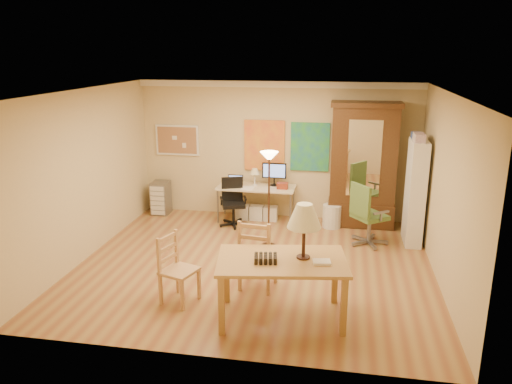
% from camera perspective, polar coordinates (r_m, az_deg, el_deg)
% --- Properties ---
extents(floor, '(5.50, 5.50, 0.00)m').
position_cam_1_polar(floor, '(7.97, -0.15, -8.33)').
color(floor, brown).
rests_on(floor, ground).
extents(crown_molding, '(5.50, 0.08, 0.12)m').
position_cam_1_polar(crown_molding, '(9.71, 2.48, 12.20)').
color(crown_molding, white).
rests_on(crown_molding, floor).
extents(corkboard, '(0.90, 0.04, 0.62)m').
position_cam_1_polar(corkboard, '(10.34, -8.99, 5.88)').
color(corkboard, '#A7714E').
rests_on(corkboard, floor).
extents(art_panel_left, '(0.80, 0.04, 1.00)m').
position_cam_1_polar(art_panel_left, '(9.91, 0.96, 5.34)').
color(art_panel_left, yellow).
rests_on(art_panel_left, floor).
extents(art_panel_right, '(0.75, 0.04, 0.95)m').
position_cam_1_polar(art_panel_right, '(9.81, 6.18, 5.14)').
color(art_panel_right, teal).
rests_on(art_panel_right, floor).
extents(dining_table, '(1.72, 1.19, 1.49)m').
position_cam_1_polar(dining_table, '(6.16, 3.91, -6.34)').
color(dining_table, olive).
rests_on(dining_table, floor).
extents(ladder_chair_back, '(0.54, 0.52, 1.04)m').
position_cam_1_polar(ladder_chair_back, '(7.06, 0.16, -7.35)').
color(ladder_chair_back, tan).
rests_on(ladder_chair_back, floor).
extents(ladder_chair_left, '(0.53, 0.54, 0.94)m').
position_cam_1_polar(ladder_chair_left, '(6.81, -8.97, -8.90)').
color(ladder_chair_left, tan).
rests_on(ladder_chair_left, floor).
extents(torchiere_lamp, '(0.30, 0.30, 1.67)m').
position_cam_1_polar(torchiere_lamp, '(8.26, 1.51, 2.37)').
color(torchiere_lamp, '#43291B').
rests_on(torchiere_lamp, floor).
extents(computer_desk, '(1.52, 0.66, 1.15)m').
position_cam_1_polar(computer_desk, '(9.86, 0.22, -0.86)').
color(computer_desk, tan).
rests_on(computer_desk, floor).
extents(office_chair_black, '(0.56, 0.56, 0.92)m').
position_cam_1_polar(office_chair_black, '(9.63, -2.61, -2.40)').
color(office_chair_black, black).
rests_on(office_chair_black, floor).
extents(office_chair_green, '(0.70, 0.70, 1.10)m').
position_cam_1_polar(office_chair_green, '(8.88, 12.60, -4.07)').
color(office_chair_green, slate).
rests_on(office_chair_green, floor).
extents(drawer_cart, '(0.34, 0.41, 0.68)m').
position_cam_1_polar(drawer_cart, '(10.46, -10.83, -0.65)').
color(drawer_cart, slate).
rests_on(drawer_cart, floor).
extents(armoire, '(1.29, 0.61, 2.36)m').
position_cam_1_polar(armoire, '(9.66, 12.09, 2.14)').
color(armoire, '#3B1D10').
rests_on(armoire, floor).
extents(bookshelf, '(0.27, 0.73, 1.82)m').
position_cam_1_polar(bookshelf, '(9.02, 17.72, -0.07)').
color(bookshelf, white).
rests_on(bookshelf, floor).
extents(wastebin, '(0.35, 0.35, 0.44)m').
position_cam_1_polar(wastebin, '(9.62, 8.67, -2.73)').
color(wastebin, silver).
rests_on(wastebin, floor).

